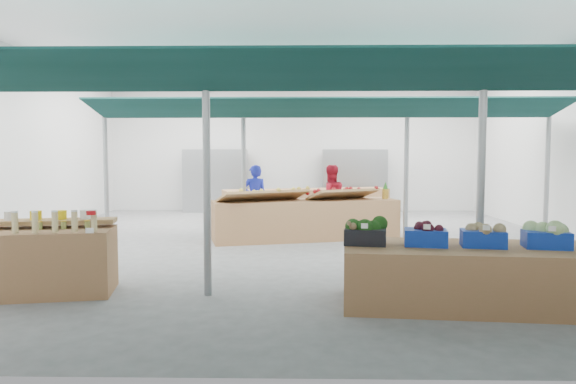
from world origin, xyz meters
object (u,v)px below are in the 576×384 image
(bottle_shelf, at_px, (37,259))
(vendor_right, at_px, (330,199))
(crate_stack, at_px, (494,270))
(fruit_counter, at_px, (306,220))
(vendor_left, at_px, (255,198))
(veg_counter, at_px, (500,277))

(bottle_shelf, xyz_separation_m, vendor_right, (4.19, 5.59, 0.34))
(vendor_right, bearing_deg, crate_stack, 93.91)
(bottle_shelf, bearing_deg, fruit_counter, 40.68)
(fruit_counter, bearing_deg, vendor_left, 123.00)
(veg_counter, distance_m, vendor_left, 6.98)
(veg_counter, distance_m, crate_stack, 0.62)
(vendor_left, relative_size, vendor_right, 1.00)
(bottle_shelf, relative_size, crate_stack, 3.36)
(crate_stack, distance_m, vendor_left, 6.56)
(vendor_left, bearing_deg, bottle_shelf, 52.37)
(veg_counter, bearing_deg, vendor_right, 110.58)
(bottle_shelf, bearing_deg, vendor_right, 42.47)
(fruit_counter, distance_m, vendor_left, 1.67)
(vendor_right, bearing_deg, bottle_shelf, 38.67)
(crate_stack, bearing_deg, veg_counter, -105.03)
(crate_stack, bearing_deg, bottle_shelf, -178.65)
(bottle_shelf, relative_size, fruit_counter, 0.51)
(crate_stack, height_order, vendor_right, vendor_right)
(bottle_shelf, height_order, veg_counter, bottle_shelf)
(veg_counter, height_order, vendor_right, vendor_right)
(fruit_counter, relative_size, crate_stack, 6.58)
(veg_counter, xyz_separation_m, crate_stack, (0.16, 0.60, -0.06))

